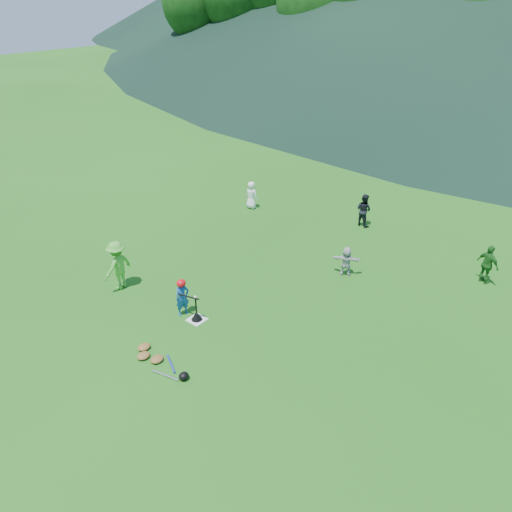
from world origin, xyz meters
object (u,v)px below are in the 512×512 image
Objects in this scene: fielder_b at (364,210)px; fielder_d at (346,261)px; equipment_pile at (157,359)px; fielder_c at (488,265)px; fielder_a at (251,195)px; home_plate at (197,320)px; batter_child at (182,298)px; batting_tee at (197,316)px; adult_coach at (118,265)px.

fielder_d is (1.36, -3.54, -0.14)m from fielder_b.
fielder_b is at bearing 89.82° from equipment_pile.
fielder_d is (-3.47, -2.24, -0.14)m from fielder_c.
fielder_a is 6.00m from fielder_d.
fielder_b is at bearing 6.72° from fielder_c.
home_plate is 8.69m from fielder_c.
batter_child is 0.87× the size of fielder_b.
home_plate is 0.47× the size of fielder_d.
fielder_c is 1.82× the size of batting_tee.
home_plate is 0.25× the size of equipment_pile.
fielder_d reaches higher than home_plate.
home_plate is 4.98m from fielder_d.
adult_coach is 2.20× the size of batting_tee.
adult_coach is at bearing -174.75° from home_plate.
fielder_a is at bearing 22.24° from fielder_c.
batting_tee is 1.85m from equipment_pile.
batter_child is 2.46m from adult_coach.
fielder_a reaches higher than home_plate.
home_plate is at bearing 117.14° from fielder_a.
home_plate is 3.03m from adult_coach.
adult_coach is 1.22× the size of fielder_b.
home_plate is 8.18m from fielder_b.
home_plate is 0.66× the size of batting_tee.
home_plate is 0.36× the size of fielder_c.
batter_child is 7.55m from fielder_a.
home_plate is 0.41× the size of fielder_a.
batting_tee reaches higher than equipment_pile.
batter_child is at bearing 113.85° from fielder_a.
adult_coach is 10.88m from fielder_c.
adult_coach is at bearing 75.30° from fielder_b.
fielder_b is at bearing -94.25° from fielder_d.
batting_tee is (2.92, 0.27, -0.62)m from adult_coach.
fielder_b is 9.96m from equipment_pile.
batting_tee is (3.75, -6.77, -0.42)m from fielder_a.
fielder_a reaches higher than batter_child.
fielder_c is at bearing -172.35° from fielder_d.
fielder_b is at bearing 149.74° from adult_coach.
batter_child is at bearing 38.12° from fielder_d.
fielder_a is at bearing 178.50° from adult_coach.
batter_child is at bearing 117.99° from equipment_pile.
batting_tee reaches higher than home_plate.
batting_tee is (-0.49, -8.15, -0.49)m from fielder_b.
fielder_b is 3.79m from fielder_d.
home_plate is at bearing 42.88° from fielder_d.
home_plate is 0.42× the size of batter_child.
batter_child is 1.12× the size of fielder_d.
home_plate is 7.76m from fielder_a.
batting_tee is (-1.85, -4.60, -0.34)m from fielder_d.
fielder_d is at bearing 54.67° from fielder_c.
batter_child is at bearing 87.32° from adult_coach.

